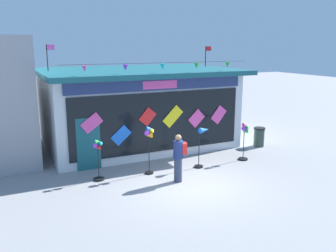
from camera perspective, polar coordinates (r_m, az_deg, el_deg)
ground_plane at (r=12.30m, az=3.35°, el=-9.32°), size 80.00×80.00×0.00m
kite_shop_building at (r=17.03m, az=-5.20°, el=3.17°), size 8.58×6.37×4.66m
wind_spinner_far_left at (r=12.63m, az=-11.05°, el=-4.87°), size 0.39×0.39×1.48m
wind_spinner_left at (r=12.89m, az=-3.01°, el=-2.15°), size 0.45×0.30×1.80m
wind_spinner_center_left at (r=13.75m, az=5.56°, el=-2.04°), size 0.63×0.35×1.58m
wind_spinner_center_right at (r=14.87m, az=12.09°, el=-1.58°), size 0.45×0.39×1.57m
person_near_camera at (r=12.27m, az=1.72°, el=-4.95°), size 0.47×0.37×1.68m
trash_bin at (r=17.20m, az=14.31°, el=-1.68°), size 0.52×0.52×0.89m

